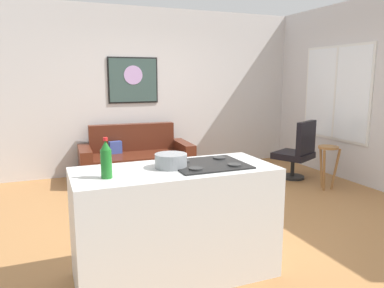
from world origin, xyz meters
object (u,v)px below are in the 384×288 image
at_px(couch, 136,161).
at_px(armchair, 298,151).
at_px(coffee_table, 153,172).
at_px(wall_painting, 133,80).
at_px(soda_bottle, 106,160).
at_px(mixing_bowl, 171,161).
at_px(bar_stool, 328,157).

height_order(couch, armchair, armchair).
distance_m(coffee_table, wall_painting, 2.03).
xyz_separation_m(armchair, wall_painting, (-2.31, 1.50, 1.12)).
bearing_deg(soda_bottle, coffee_table, 65.79).
height_order(coffee_table, mixing_bowl, mixing_bowl).
relative_size(soda_bottle, mixing_bowl, 1.14).
relative_size(couch, mixing_bowl, 6.98).
bearing_deg(couch, bar_stool, -33.76).
bearing_deg(wall_painting, coffee_table, -95.03).
bearing_deg(coffee_table, soda_bottle, -114.21).
bearing_deg(bar_stool, soda_bottle, -155.71).
height_order(armchair, soda_bottle, soda_bottle).
relative_size(coffee_table, wall_painting, 1.04).
distance_m(soda_bottle, mixing_bowl, 0.55).
height_order(couch, wall_painting, wall_painting).
height_order(couch, bar_stool, couch).
relative_size(mixing_bowl, wall_painting, 0.30).
bearing_deg(couch, armchair, -23.11).
xyz_separation_m(armchair, bar_stool, (0.05, -0.62, 0.02)).
bearing_deg(armchair, coffee_table, -177.15).
height_order(coffee_table, armchair, armchair).
xyz_separation_m(coffee_table, soda_bottle, (-0.92, -2.04, 0.68)).
xyz_separation_m(couch, wall_painting, (0.10, 0.47, 1.30)).
distance_m(bar_stool, mixing_bowl, 3.26).
distance_m(couch, soda_bottle, 3.42).
height_order(armchair, wall_painting, wall_painting).
bearing_deg(armchair, mixing_bowl, -144.33).
height_order(coffee_table, wall_painting, wall_painting).
bearing_deg(armchair, couch, 156.89).
bearing_deg(soda_bottle, mixing_bowl, 13.02).
bearing_deg(bar_stool, armchair, 94.72).
xyz_separation_m(couch, mixing_bowl, (-0.43, -3.07, 0.70)).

